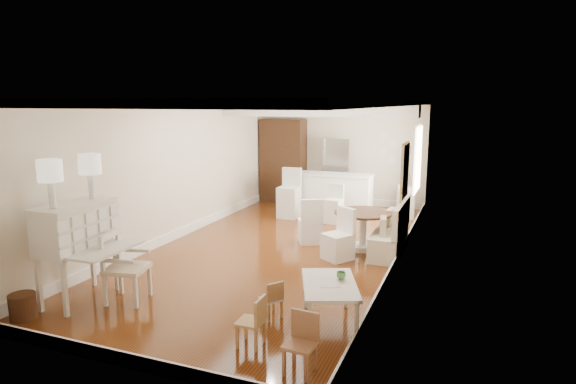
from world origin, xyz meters
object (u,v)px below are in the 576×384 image
Objects in this scene: bar_stool_right at (334,204)px; fridge at (349,173)px; kids_chair_b at (271,298)px; slip_chair_near at (338,234)px; slip_chair_far at (310,220)px; bar_stool_left at (289,193)px; gustavian_armchair at (127,267)px; kids_table at (329,304)px; sideboard at (405,202)px; kids_chair_c at (300,344)px; breakfast_counter at (331,194)px; wicker_basket at (23,306)px; pantry_cabinet at (283,161)px; kids_chair_a at (251,321)px; secretary_bureau at (78,252)px; dining_table at (363,231)px.

fridge is at bearing 100.50° from bar_stool_right.
slip_chair_near is at bearing -149.90° from kids_chair_b.
bar_stool_left reaches higher than slip_chair_far.
gustavian_armchair is 2.88m from kids_table.
slip_chair_near reaches higher than sideboard.
kids_chair_c is 0.31× the size of breakfast_counter.
bar_stool_left is at bearing -140.39° from breakfast_counter.
pantry_cabinet reaches higher than wicker_basket.
kids_chair_c is at bearing -68.56° from bar_stool_left.
kids_chair_a is (2.17, -0.53, -0.19)m from gustavian_armchair.
kids_chair_b is 5.50m from bar_stool_left.
wicker_basket is 3.09m from kids_chair_a.
kids_chair_b is (2.08, 0.25, -0.24)m from gustavian_armchair.
wicker_basket is 0.19× the size of fridge.
slip_chair_far is at bearing -88.21° from fridge.
kids_chair_c is 6.34m from bar_stool_right.
kids_chair_a is (2.80, -0.31, -0.40)m from secretary_bureau.
gustavian_armchair is at bearing -100.70° from breakfast_counter.
breakfast_counter is at bearing -137.05° from kids_chair_b.
slip_chair_near is 3.27m from bar_stool_left.
gustavian_armchair is 1.62× the size of kids_chair_a.
secretary_bureau is at bearing 174.00° from kids_chair_c.
bar_stool_right is at bearing -28.39° from gustavian_armchair.
slip_chair_near is 1.19× the size of sideboard.
wicker_basket is 0.28× the size of bar_stool_left.
kids_chair_b is 7.02m from fridge.
secretary_bureau is at bearing -99.73° from slip_chair_near.
secretary_bureau is 2.80m from kids_chair_b.
wicker_basket is at bearing -109.98° from secretary_bureau.
slip_chair_near is (2.26, 2.84, -0.03)m from gustavian_armchair.
wicker_basket is 3.78m from kids_chair_c.
kids_chair_a is at bearing -95.41° from dining_table.
pantry_cabinet is at bearing -161.72° from kids_chair_a.
breakfast_counter reaches higher than kids_chair_a.
slip_chair_near is at bearing -112.02° from dining_table.
fridge is (-0.11, 3.56, 0.44)m from slip_chair_far.
kids_chair_c is 6.82m from bar_stool_left.
sideboard is (1.45, 2.96, -0.09)m from slip_chair_far.
kids_chair_a is at bearing -7.31° from secretary_bureau.
kids_chair_b is (2.97, 1.21, 0.09)m from wicker_basket.
slip_chair_near is 0.45× the size of breakfast_counter.
dining_table is (3.19, 3.78, -0.33)m from secretary_bureau.
bar_stool_right is 2.86m from pantry_cabinet.
wicker_basket is at bearing -106.09° from breakfast_counter.
breakfast_counter is at bearing -111.94° from slip_chair_far.
kids_chair_a is 5.90m from bar_stool_right.
secretary_bureau reaches higher than breakfast_counter.
bar_stool_left reaches higher than sideboard.
dining_table reaches higher than kids_chair_a.
pantry_cabinet is (-2.62, 6.98, 0.90)m from kids_chair_b.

